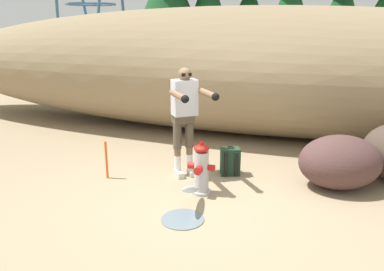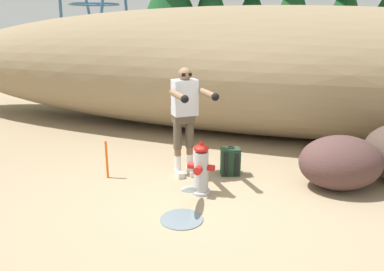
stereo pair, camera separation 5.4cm
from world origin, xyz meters
TOP-DOWN VIEW (x-y plane):
  - ground_plane at (0.00, 0.00)m, footprint 56.00×56.00m
  - dirt_embankment at (0.00, 3.49)m, footprint 16.43×3.20m
  - fire_hydrant at (0.01, 0.07)m, footprint 0.39×0.33m
  - hydrant_water_jet at (0.01, -0.51)m, footprint 0.53×0.94m
  - utility_worker at (-0.43, 0.62)m, footprint 0.91×1.00m
  - spare_backpack at (0.24, 0.89)m, footprint 0.35×0.35m
  - boulder_mid at (1.86, 0.89)m, footprint 1.46×1.31m
  - pine_tree_center at (-1.20, 10.50)m, footprint 2.01×2.01m
  - survey_stake at (-1.54, 0.15)m, footprint 0.04×0.04m

SIDE VIEW (x-z plane):
  - ground_plane at x=0.00m, z-range -0.04..0.00m
  - hydrant_water_jet at x=0.01m, z-range -0.04..0.40m
  - spare_backpack at x=0.24m, z-range -0.02..0.45m
  - survey_stake at x=-1.54m, z-range 0.00..0.60m
  - fire_hydrant at x=0.01m, z-range -0.03..0.74m
  - boulder_mid at x=1.86m, z-range 0.00..0.79m
  - utility_worker at x=-0.43m, z-range 0.24..1.95m
  - dirt_embankment at x=0.00m, z-range 0.00..2.68m
  - pine_tree_center at x=-1.20m, z-range 0.39..5.78m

